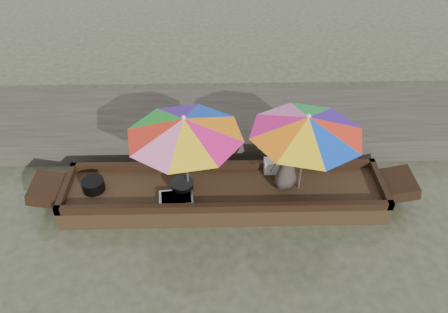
{
  "coord_description": "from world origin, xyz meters",
  "views": [
    {
      "loc": [
        -0.13,
        -5.65,
        5.66
      ],
      "look_at": [
        0.0,
        0.1,
        1.0
      ],
      "focal_mm": 35.0,
      "sensor_mm": 36.0,
      "label": 1
    }
  ],
  "objects_px": {
    "umbrella_bow": "(186,155)",
    "umbrella_stern": "(303,153)",
    "tray_scallop": "(176,200)",
    "vendor": "(287,160)",
    "cooking_pot": "(93,185)",
    "tray_crayfish": "(176,199)",
    "charcoal_grill": "(182,187)",
    "boat_hull": "(224,196)",
    "supply_bag": "(272,166)"
  },
  "relations": [
    {
      "from": "tray_crayfish",
      "to": "charcoal_grill",
      "type": "relative_size",
      "value": 1.51
    },
    {
      "from": "boat_hull",
      "to": "vendor",
      "type": "relative_size",
      "value": 4.86
    },
    {
      "from": "umbrella_bow",
      "to": "umbrella_stern",
      "type": "bearing_deg",
      "value": 0.0
    },
    {
      "from": "supply_bag",
      "to": "vendor",
      "type": "xyz_separation_m",
      "value": [
        0.19,
        -0.38,
        0.45
      ]
    },
    {
      "from": "tray_crayfish",
      "to": "cooking_pot",
      "type": "bearing_deg",
      "value": 167.91
    },
    {
      "from": "tray_crayfish",
      "to": "charcoal_grill",
      "type": "height_order",
      "value": "charcoal_grill"
    },
    {
      "from": "cooking_pot",
      "to": "tray_crayfish",
      "type": "height_order",
      "value": "cooking_pot"
    },
    {
      "from": "cooking_pot",
      "to": "umbrella_stern",
      "type": "distance_m",
      "value": 3.68
    },
    {
      "from": "charcoal_grill",
      "to": "tray_crayfish",
      "type": "bearing_deg",
      "value": -109.36
    },
    {
      "from": "tray_scallop",
      "to": "supply_bag",
      "type": "relative_size",
      "value": 2.05
    },
    {
      "from": "umbrella_bow",
      "to": "vendor",
      "type": "bearing_deg",
      "value": 2.4
    },
    {
      "from": "boat_hull",
      "to": "cooking_pot",
      "type": "height_order",
      "value": "cooking_pot"
    },
    {
      "from": "boat_hull",
      "to": "supply_bag",
      "type": "xyz_separation_m",
      "value": [
        0.88,
        0.45,
        0.3
      ]
    },
    {
      "from": "supply_bag",
      "to": "umbrella_bow",
      "type": "distance_m",
      "value": 1.71
    },
    {
      "from": "boat_hull",
      "to": "supply_bag",
      "type": "height_order",
      "value": "supply_bag"
    },
    {
      "from": "tray_crayfish",
      "to": "vendor",
      "type": "distance_m",
      "value": 2.0
    },
    {
      "from": "boat_hull",
      "to": "umbrella_stern",
      "type": "xyz_separation_m",
      "value": [
        1.32,
        0.0,
        0.95
      ]
    },
    {
      "from": "cooking_pot",
      "to": "vendor",
      "type": "xyz_separation_m",
      "value": [
        3.37,
        0.05,
        0.48
      ]
    },
    {
      "from": "vendor",
      "to": "supply_bag",
      "type": "bearing_deg",
      "value": -95.56
    },
    {
      "from": "tray_crayfish",
      "to": "supply_bag",
      "type": "bearing_deg",
      "value": 23.38
    },
    {
      "from": "charcoal_grill",
      "to": "supply_bag",
      "type": "xyz_separation_m",
      "value": [
        1.62,
        0.48,
        0.04
      ]
    },
    {
      "from": "boat_hull",
      "to": "cooking_pot",
      "type": "bearing_deg",
      "value": 179.37
    },
    {
      "from": "tray_scallop",
      "to": "umbrella_bow",
      "type": "xyz_separation_m",
      "value": [
        0.2,
        0.3,
        0.74
      ]
    },
    {
      "from": "cooking_pot",
      "to": "umbrella_bow",
      "type": "relative_size",
      "value": 0.2
    },
    {
      "from": "charcoal_grill",
      "to": "umbrella_stern",
      "type": "xyz_separation_m",
      "value": [
        2.06,
        0.03,
        0.69
      ]
    },
    {
      "from": "charcoal_grill",
      "to": "umbrella_stern",
      "type": "bearing_deg",
      "value": 0.84
    },
    {
      "from": "umbrella_bow",
      "to": "umbrella_stern",
      "type": "relative_size",
      "value": 1.02
    },
    {
      "from": "supply_bag",
      "to": "umbrella_stern",
      "type": "height_order",
      "value": "umbrella_stern"
    },
    {
      "from": "cooking_pot",
      "to": "vendor",
      "type": "bearing_deg",
      "value": 0.78
    },
    {
      "from": "charcoal_grill",
      "to": "vendor",
      "type": "height_order",
      "value": "vendor"
    },
    {
      "from": "boat_hull",
      "to": "umbrella_bow",
      "type": "xyz_separation_m",
      "value": [
        -0.63,
        0.0,
        0.95
      ]
    },
    {
      "from": "supply_bag",
      "to": "umbrella_stern",
      "type": "xyz_separation_m",
      "value": [
        0.44,
        -0.45,
        0.65
      ]
    },
    {
      "from": "tray_crayfish",
      "to": "boat_hull",
      "type": "bearing_deg",
      "value": 19.33
    },
    {
      "from": "umbrella_stern",
      "to": "cooking_pot",
      "type": "bearing_deg",
      "value": 179.6
    },
    {
      "from": "cooking_pot",
      "to": "vendor",
      "type": "distance_m",
      "value": 3.4
    },
    {
      "from": "supply_bag",
      "to": "tray_crayfish",
      "type": "bearing_deg",
      "value": -156.62
    },
    {
      "from": "tray_crayfish",
      "to": "vendor",
      "type": "xyz_separation_m",
      "value": [
        1.9,
        0.36,
        0.54
      ]
    },
    {
      "from": "tray_scallop",
      "to": "umbrella_bow",
      "type": "relative_size",
      "value": 0.3
    },
    {
      "from": "tray_scallop",
      "to": "vendor",
      "type": "bearing_deg",
      "value": 11.1
    },
    {
      "from": "supply_bag",
      "to": "umbrella_bow",
      "type": "bearing_deg",
      "value": -163.46
    },
    {
      "from": "tray_crayfish",
      "to": "umbrella_stern",
      "type": "bearing_deg",
      "value": 7.68
    },
    {
      "from": "tray_scallop",
      "to": "umbrella_stern",
      "type": "height_order",
      "value": "umbrella_stern"
    },
    {
      "from": "cooking_pot",
      "to": "umbrella_stern",
      "type": "bearing_deg",
      "value": -0.4
    },
    {
      "from": "tray_scallop",
      "to": "umbrella_bow",
      "type": "bearing_deg",
      "value": 56.3
    },
    {
      "from": "charcoal_grill",
      "to": "tray_scallop",
      "type": "bearing_deg",
      "value": -109.5
    },
    {
      "from": "tray_scallop",
      "to": "umbrella_bow",
      "type": "height_order",
      "value": "umbrella_bow"
    },
    {
      "from": "cooking_pot",
      "to": "umbrella_bow",
      "type": "height_order",
      "value": "umbrella_bow"
    },
    {
      "from": "supply_bag",
      "to": "charcoal_grill",
      "type": "bearing_deg",
      "value": -163.48
    },
    {
      "from": "boat_hull",
      "to": "supply_bag",
      "type": "bearing_deg",
      "value": 26.96
    },
    {
      "from": "tray_scallop",
      "to": "charcoal_grill",
      "type": "relative_size",
      "value": 1.51
    }
  ]
}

